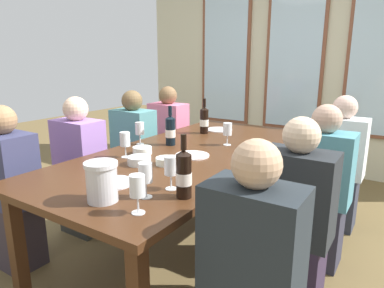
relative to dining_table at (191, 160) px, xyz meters
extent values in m
plane|color=brown|center=(0.00, 0.00, -0.68)|extent=(12.00, 12.00, 0.00)
cube|color=beige|center=(0.00, 2.36, 0.77)|extent=(4.29, 0.06, 2.90)
cube|color=brown|center=(-0.95, 2.32, 0.77)|extent=(0.72, 0.03, 1.88)
cube|color=silver|center=(-0.95, 2.30, 0.77)|extent=(0.64, 0.01, 1.80)
cube|color=brown|center=(0.00, 2.32, 0.77)|extent=(0.72, 0.03, 1.88)
cube|color=silver|center=(0.00, 2.30, 0.77)|extent=(0.64, 0.01, 1.80)
cube|color=brown|center=(0.95, 2.32, 0.77)|extent=(0.72, 0.03, 1.88)
cube|color=silver|center=(0.95, 2.30, 0.77)|extent=(0.64, 0.01, 1.80)
cube|color=#432614|center=(0.00, 0.00, 0.04)|extent=(1.09, 2.37, 0.04)
cube|color=#432614|center=(-0.45, -1.09, -0.33)|extent=(0.07, 0.07, 0.70)
cube|color=#432614|center=(-0.45, 1.09, -0.33)|extent=(0.07, 0.07, 0.70)
cube|color=#432614|center=(0.45, 1.09, -0.33)|extent=(0.07, 0.07, 0.70)
cylinder|color=white|center=(0.08, -0.10, 0.07)|extent=(0.23, 0.23, 0.01)
cylinder|color=white|center=(-0.18, 0.76, 0.07)|extent=(0.24, 0.24, 0.01)
cylinder|color=white|center=(0.01, -0.78, 0.07)|extent=(0.22, 0.22, 0.01)
cylinder|color=silver|center=(0.14, -0.97, 0.15)|extent=(0.14, 0.14, 0.17)
cylinder|color=silver|center=(0.14, -0.97, 0.24)|extent=(0.16, 0.16, 0.02)
cylinder|color=black|center=(0.43, -0.73, 0.17)|extent=(0.07, 0.07, 0.21)
cone|color=black|center=(0.43, -0.73, 0.29)|extent=(0.07, 0.07, 0.02)
cylinder|color=black|center=(0.43, -0.73, 0.34)|extent=(0.03, 0.03, 0.08)
cylinder|color=silver|center=(0.43, -0.73, 0.16)|extent=(0.08, 0.08, 0.06)
cylinder|color=black|center=(-0.23, 0.07, 0.17)|extent=(0.08, 0.08, 0.20)
cone|color=black|center=(-0.23, 0.07, 0.28)|extent=(0.08, 0.08, 0.02)
cylinder|color=black|center=(-0.23, 0.07, 0.33)|extent=(0.03, 0.03, 0.08)
cylinder|color=silver|center=(-0.23, 0.07, 0.16)|extent=(0.08, 0.08, 0.06)
cylinder|color=black|center=(-0.24, 0.58, 0.17)|extent=(0.07, 0.07, 0.21)
cone|color=black|center=(-0.24, 0.58, 0.29)|extent=(0.07, 0.07, 0.02)
cylinder|color=black|center=(-0.24, 0.58, 0.34)|extent=(0.03, 0.03, 0.08)
cylinder|color=white|center=(-0.24, 0.58, 0.16)|extent=(0.08, 0.08, 0.06)
cylinder|color=white|center=(0.04, -0.35, 0.09)|extent=(0.13, 0.13, 0.05)
cylinder|color=white|center=(-0.10, -0.44, 0.09)|extent=(0.15, 0.15, 0.05)
cylinder|color=white|center=(-0.24, -0.25, 0.09)|extent=(0.13, 0.13, 0.05)
cylinder|color=white|center=(0.32, -0.67, 0.07)|extent=(0.06, 0.06, 0.00)
cylinder|color=white|center=(0.32, -0.67, 0.10)|extent=(0.01, 0.01, 0.07)
cylinder|color=white|center=(0.32, -0.67, 0.19)|extent=(0.07, 0.07, 0.09)
cylinder|color=white|center=(0.37, -0.98, 0.07)|extent=(0.06, 0.06, 0.00)
cylinder|color=white|center=(0.37, -0.98, 0.10)|extent=(0.01, 0.01, 0.07)
cylinder|color=white|center=(0.37, -0.98, 0.19)|extent=(0.07, 0.07, 0.09)
cylinder|color=white|center=(0.28, -0.83, 0.07)|extent=(0.06, 0.06, 0.00)
cylinder|color=white|center=(0.28, -0.83, 0.10)|extent=(0.01, 0.01, 0.07)
cylinder|color=white|center=(0.28, -0.83, 0.19)|extent=(0.07, 0.07, 0.09)
cylinder|color=white|center=(-0.28, -0.37, 0.07)|extent=(0.06, 0.06, 0.00)
cylinder|color=white|center=(-0.28, -0.37, 0.10)|extent=(0.01, 0.01, 0.07)
cylinder|color=white|center=(-0.28, -0.37, 0.19)|extent=(0.07, 0.07, 0.09)
cylinder|color=maroon|center=(-0.28, -0.37, 0.16)|extent=(0.06, 0.06, 0.03)
cylinder|color=white|center=(0.14, 0.30, 0.07)|extent=(0.06, 0.06, 0.00)
cylinder|color=white|center=(0.14, 0.30, 0.10)|extent=(0.01, 0.01, 0.07)
cylinder|color=white|center=(0.14, 0.30, 0.19)|extent=(0.07, 0.07, 0.09)
cylinder|color=white|center=(-0.44, -0.04, 0.07)|extent=(0.06, 0.06, 0.00)
cylinder|color=white|center=(-0.44, -0.04, 0.10)|extent=(0.01, 0.01, 0.07)
cylinder|color=white|center=(-0.44, -0.04, 0.19)|extent=(0.07, 0.07, 0.09)
cylinder|color=#590C19|center=(-0.44, -0.04, 0.16)|extent=(0.06, 0.06, 0.03)
cube|color=#362D34|center=(-0.85, -0.87, -0.45)|extent=(0.32, 0.24, 0.45)
cube|color=#343758|center=(-0.85, -0.87, 0.01)|extent=(0.38, 0.24, 0.48)
sphere|color=#97704B|center=(-0.85, -0.87, 0.34)|extent=(0.19, 0.19, 0.19)
cube|color=#232A2F|center=(0.85, -0.87, 0.01)|extent=(0.38, 0.24, 0.48)
sphere|color=tan|center=(0.85, -0.87, 0.34)|extent=(0.19, 0.19, 0.19)
cube|color=#2E2F34|center=(-0.85, 0.87, -0.45)|extent=(0.32, 0.24, 0.45)
cube|color=#DC6B8E|center=(-0.85, 0.87, 0.01)|extent=(0.38, 0.24, 0.48)
sphere|color=brown|center=(-0.85, 0.87, 0.34)|extent=(0.19, 0.19, 0.19)
cube|color=#2F3342|center=(0.85, 0.92, -0.45)|extent=(0.32, 0.24, 0.45)
cube|color=silver|center=(0.85, 0.92, 0.01)|extent=(0.38, 0.24, 0.48)
sphere|color=beige|center=(0.85, 0.92, 0.34)|extent=(0.19, 0.19, 0.19)
cube|color=#383934|center=(-0.85, -0.30, -0.45)|extent=(0.32, 0.24, 0.45)
cube|color=#966CBB|center=(-0.85, -0.30, 0.01)|extent=(0.38, 0.24, 0.48)
sphere|color=beige|center=(-0.85, -0.30, 0.34)|extent=(0.19, 0.19, 0.19)
cube|color=#30243A|center=(0.85, -0.29, -0.45)|extent=(0.32, 0.24, 0.45)
cube|color=#23272B|center=(0.85, -0.29, 0.01)|extent=(0.38, 0.24, 0.48)
sphere|color=beige|center=(0.85, -0.29, 0.34)|extent=(0.19, 0.19, 0.19)
cube|color=#382333|center=(-0.85, 0.32, -0.45)|extent=(0.32, 0.24, 0.45)
cube|color=teal|center=(-0.85, 0.32, 0.01)|extent=(0.38, 0.24, 0.48)
sphere|color=brown|center=(-0.85, 0.32, 0.34)|extent=(0.19, 0.19, 0.19)
cube|color=#2D2D3D|center=(0.85, 0.28, -0.45)|extent=(0.32, 0.24, 0.45)
cube|color=teal|center=(0.85, 0.28, 0.01)|extent=(0.38, 0.24, 0.48)
sphere|color=tan|center=(0.85, 0.28, 0.34)|extent=(0.19, 0.19, 0.19)
camera|label=1|loc=(1.31, -2.00, 0.71)|focal=32.15mm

